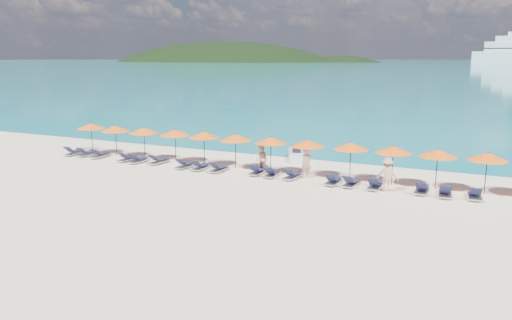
% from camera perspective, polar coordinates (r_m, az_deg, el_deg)
% --- Properties ---
extents(ground, '(1400.00, 1400.00, 0.00)m').
position_cam_1_polar(ground, '(26.77, -2.73, -3.71)').
color(ground, beige).
extents(sea, '(1600.00, 1300.00, 0.01)m').
position_cam_1_polar(sea, '(682.93, 24.53, 10.16)').
color(sea, '#1FA9B2').
rests_on(sea, ground).
extents(headland_main, '(374.00, 242.00, 126.50)m').
position_cam_1_polar(headland_main, '(645.11, -3.90, 7.76)').
color(headland_main, black).
rests_on(headland_main, ground).
extents(headland_small, '(162.00, 126.00, 85.50)m').
position_cam_1_polar(headland_small, '(606.37, 9.66, 7.65)').
color(headland_small, black).
rests_on(headland_small, ground).
extents(jetski, '(1.97, 2.83, 0.94)m').
position_cam_1_polar(jetski, '(35.02, 4.62, 0.63)').
color(jetski, silver).
rests_on(jetski, ground).
extents(beachgoer_a, '(0.77, 0.77, 1.80)m').
position_cam_1_polar(beachgoer_a, '(29.77, 5.79, -0.38)').
color(beachgoer_a, tan).
rests_on(beachgoer_a, ground).
extents(beachgoer_b, '(0.99, 0.78, 1.79)m').
position_cam_1_polar(beachgoer_b, '(30.82, 0.66, 0.09)').
color(beachgoer_b, tan).
rests_on(beachgoer_b, ground).
extents(beachgoer_c, '(1.20, 0.60, 1.83)m').
position_cam_1_polar(beachgoer_c, '(27.64, 14.77, -1.64)').
color(beachgoer_c, tan).
rests_on(beachgoer_c, ground).
extents(umbrella_0, '(2.10, 2.10, 2.28)m').
position_cam_1_polar(umbrella_0, '(39.35, -18.34, 3.71)').
color(umbrella_0, black).
rests_on(umbrella_0, ground).
extents(umbrella_1, '(2.10, 2.10, 2.28)m').
position_cam_1_polar(umbrella_1, '(37.47, -15.79, 3.48)').
color(umbrella_1, black).
rests_on(umbrella_1, ground).
extents(umbrella_2, '(2.10, 2.10, 2.28)m').
position_cam_1_polar(umbrella_2, '(35.98, -12.69, 3.31)').
color(umbrella_2, black).
rests_on(umbrella_2, ground).
extents(umbrella_3, '(2.10, 2.10, 2.28)m').
position_cam_1_polar(umbrella_3, '(34.61, -9.25, 3.12)').
color(umbrella_3, black).
rests_on(umbrella_3, ground).
extents(umbrella_4, '(2.10, 2.10, 2.28)m').
position_cam_1_polar(umbrella_4, '(33.37, -5.97, 2.89)').
color(umbrella_4, black).
rests_on(umbrella_4, ground).
extents(umbrella_5, '(2.10, 2.10, 2.28)m').
position_cam_1_polar(umbrella_5, '(32.06, -2.38, 2.58)').
color(umbrella_5, black).
rests_on(umbrella_5, ground).
extents(umbrella_6, '(2.10, 2.10, 2.28)m').
position_cam_1_polar(umbrella_6, '(31.05, 1.72, 2.28)').
color(umbrella_6, black).
rests_on(umbrella_6, ground).
extents(umbrella_7, '(2.10, 2.10, 2.28)m').
position_cam_1_polar(umbrella_7, '(30.11, 5.90, 1.92)').
color(umbrella_7, black).
rests_on(umbrella_7, ground).
extents(umbrella_8, '(2.10, 2.10, 2.28)m').
position_cam_1_polar(umbrella_8, '(29.51, 10.79, 1.57)').
color(umbrella_8, black).
rests_on(umbrella_8, ground).
extents(umbrella_9, '(2.10, 2.10, 2.28)m').
position_cam_1_polar(umbrella_9, '(28.93, 15.43, 1.15)').
color(umbrella_9, black).
rests_on(umbrella_9, ground).
extents(umbrella_10, '(2.10, 2.10, 2.28)m').
position_cam_1_polar(umbrella_10, '(28.60, 20.07, 0.74)').
color(umbrella_10, black).
rests_on(umbrella_10, ground).
extents(umbrella_11, '(2.10, 2.10, 2.28)m').
position_cam_1_polar(umbrella_11, '(28.60, 24.95, 0.35)').
color(umbrella_11, black).
rests_on(umbrella_11, ground).
extents(lounger_0, '(0.76, 1.75, 0.66)m').
position_cam_1_polar(lounger_0, '(39.02, -20.10, 0.87)').
color(lounger_0, silver).
rests_on(lounger_0, ground).
extents(lounger_1, '(0.62, 1.70, 0.66)m').
position_cam_1_polar(lounger_1, '(38.27, -18.76, 0.76)').
color(lounger_1, silver).
rests_on(lounger_1, ground).
extents(lounger_2, '(0.73, 1.74, 0.66)m').
position_cam_1_polar(lounger_2, '(37.39, -17.37, 0.60)').
color(lounger_2, silver).
rests_on(lounger_2, ground).
extents(lounger_3, '(0.69, 1.72, 0.66)m').
position_cam_1_polar(lounger_3, '(35.68, -14.46, 0.25)').
color(lounger_3, silver).
rests_on(lounger_3, ground).
extents(lounger_4, '(0.66, 1.71, 0.66)m').
position_cam_1_polar(lounger_4, '(34.89, -13.25, 0.05)').
color(lounger_4, silver).
rests_on(lounger_4, ground).
extents(lounger_5, '(0.77, 1.75, 0.66)m').
position_cam_1_polar(lounger_5, '(34.30, -11.08, -0.05)').
color(lounger_5, silver).
rests_on(lounger_5, ground).
extents(lounger_6, '(0.76, 1.75, 0.66)m').
position_cam_1_polar(lounger_6, '(32.71, -8.05, -0.52)').
color(lounger_6, silver).
rests_on(lounger_6, ground).
extents(lounger_7, '(0.68, 1.72, 0.66)m').
position_cam_1_polar(lounger_7, '(32.10, -6.32, -0.71)').
color(lounger_7, silver).
rests_on(lounger_7, ground).
extents(lounger_8, '(0.73, 1.74, 0.66)m').
position_cam_1_polar(lounger_8, '(31.44, -4.28, -0.94)').
color(lounger_8, silver).
rests_on(lounger_8, ground).
extents(lounger_9, '(0.63, 1.71, 0.66)m').
position_cam_1_polar(lounger_9, '(30.63, 0.18, -1.24)').
color(lounger_9, silver).
rests_on(lounger_9, ground).
extents(lounger_10, '(0.79, 1.75, 0.66)m').
position_cam_1_polar(lounger_10, '(30.10, 1.83, -1.49)').
color(lounger_10, silver).
rests_on(lounger_10, ground).
extents(lounger_11, '(0.78, 1.75, 0.66)m').
position_cam_1_polar(lounger_11, '(29.60, 4.22, -1.74)').
color(lounger_11, silver).
rests_on(lounger_11, ground).
extents(lounger_12, '(0.70, 1.73, 0.66)m').
position_cam_1_polar(lounger_12, '(28.62, 8.84, -2.32)').
color(lounger_12, silver).
rests_on(lounger_12, ground).
extents(lounger_13, '(0.78, 1.75, 0.66)m').
position_cam_1_polar(lounger_13, '(28.36, 10.83, -2.53)').
color(lounger_13, silver).
rests_on(lounger_13, ground).
extents(lounger_14, '(0.64, 1.71, 0.66)m').
position_cam_1_polar(lounger_14, '(28.11, 13.47, -2.77)').
color(lounger_14, silver).
rests_on(lounger_14, ground).
extents(lounger_15, '(0.63, 1.70, 0.66)m').
position_cam_1_polar(lounger_15, '(27.90, 18.44, -3.17)').
color(lounger_15, silver).
rests_on(lounger_15, ground).
extents(lounger_16, '(0.77, 1.75, 0.66)m').
position_cam_1_polar(lounger_16, '(27.69, 20.80, -3.45)').
color(lounger_16, silver).
rests_on(lounger_16, ground).
extents(lounger_17, '(0.78, 1.75, 0.66)m').
position_cam_1_polar(lounger_17, '(27.83, 23.72, -3.61)').
color(lounger_17, silver).
rests_on(lounger_17, ground).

